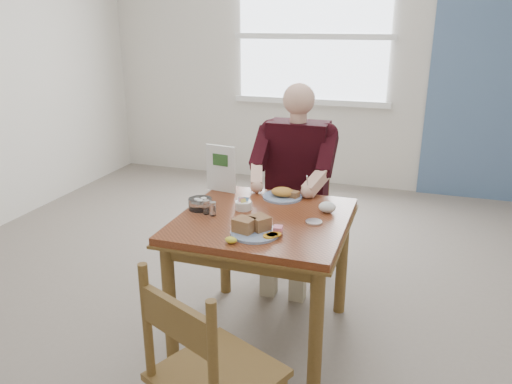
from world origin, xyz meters
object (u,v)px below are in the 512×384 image
(chair_far, at_px, (297,212))
(diner, at_px, (295,171))
(chair_near, at_px, (208,378))
(far_plate, at_px, (283,194))
(table, at_px, (263,235))
(near_plate, at_px, (254,228))

(chair_far, relative_size, diner, 0.69)
(chair_near, relative_size, far_plate, 3.25)
(table, distance_m, far_plate, 0.35)
(chair_near, distance_m, far_plate, 1.35)
(chair_near, height_order, far_plate, chair_near)
(table, height_order, diner, diner)
(chair_near, distance_m, near_plate, 0.82)
(diner, bearing_deg, table, -90.00)
(far_plate, bearing_deg, chair_near, -86.88)
(far_plate, bearing_deg, diner, 93.50)
(table, relative_size, chair_near, 0.97)
(table, distance_m, chair_far, 0.81)
(chair_far, xyz_separation_m, chair_near, (0.10, -1.79, 0.00))
(table, relative_size, chair_far, 0.97)
(chair_far, relative_size, chair_near, 1.00)
(table, height_order, chair_far, chair_far)
(far_plate, bearing_deg, chair_far, 92.84)
(near_plate, bearing_deg, table, 96.35)
(table, relative_size, diner, 0.66)
(chair_far, height_order, far_plate, chair_far)
(chair_far, relative_size, near_plate, 2.97)
(table, xyz_separation_m, far_plate, (0.02, 0.33, 0.14))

